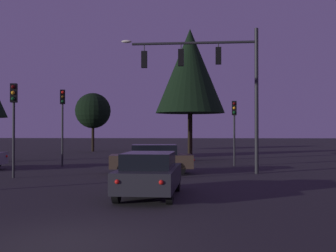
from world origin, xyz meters
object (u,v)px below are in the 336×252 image
object	(u,v)px
traffic_light_median	(234,120)
traffic_light_corner_right	(14,111)
traffic_light_corner_left	(63,112)
tree_behind_sign	(190,71)
tree_center_horizon	(93,111)
traffic_signal_mast_arm	(213,73)
car_crossing_right	(152,159)
car_nearside_lane	(149,174)

from	to	relation	value
traffic_light_median	traffic_light_corner_right	bearing A→B (deg)	-147.91
traffic_light_corner_left	tree_behind_sign	world-z (taller)	tree_behind_sign
tree_behind_sign	tree_center_horizon	xyz separation A→B (m)	(-10.14, 12.91, -2.34)
traffic_light_corner_right	tree_behind_sign	size ratio (longest dim) A/B	0.46
traffic_signal_mast_arm	traffic_light_corner_right	xyz separation A→B (m)	(-9.65, -2.65, -2.14)
traffic_signal_mast_arm	car_crossing_right	xyz separation A→B (m)	(-3.22, -0.51, -4.52)
traffic_light_corner_left	car_nearside_lane	world-z (taller)	traffic_light_corner_left
traffic_light_corner_left	tree_center_horizon	distance (m)	18.13
car_crossing_right	traffic_light_median	bearing A→B (deg)	45.57
car_nearside_lane	tree_behind_sign	xyz separation A→B (m)	(1.56, 16.77, 5.86)
traffic_light_corner_left	car_nearside_lane	size ratio (longest dim) A/B	1.11
traffic_light_median	traffic_light_corner_left	bearing A→B (deg)	-176.43
traffic_light_corner_right	car_nearside_lane	distance (m)	9.06
traffic_light_median	car_nearside_lane	distance (m)	13.27
traffic_light_corner_right	tree_center_horizon	size ratio (longest dim) A/B	0.73
car_nearside_lane	traffic_light_median	bearing A→B (deg)	70.79
car_nearside_lane	tree_center_horizon	size ratio (longest dim) A/B	0.70
traffic_light_corner_right	traffic_light_median	world-z (taller)	traffic_light_corner_right
tree_center_horizon	traffic_signal_mast_arm	bearing A→B (deg)	-62.55
traffic_signal_mast_arm	car_crossing_right	world-z (taller)	traffic_signal_mast_arm
traffic_signal_mast_arm	tree_behind_sign	size ratio (longest dim) A/B	0.78
traffic_light_corner_right	tree_center_horizon	bearing A→B (deg)	93.84
traffic_light_corner_right	tree_behind_sign	bearing A→B (deg)	53.42
traffic_signal_mast_arm	tree_center_horizon	world-z (taller)	traffic_signal_mast_arm
traffic_light_corner_left	tree_center_horizon	world-z (taller)	tree_center_horizon
traffic_signal_mast_arm	traffic_light_median	xyz separation A→B (m)	(1.60, 4.41, -2.39)
traffic_light_corner_left	car_nearside_lane	xyz separation A→B (m)	(6.49, -11.70, -2.59)
traffic_light_corner_left	traffic_light_corner_right	xyz separation A→B (m)	(-0.45, -6.38, -0.21)
car_nearside_lane	tree_behind_sign	bearing A→B (deg)	84.68
traffic_light_corner_right	traffic_light_corner_left	bearing A→B (deg)	85.94
traffic_light_median	tree_center_horizon	xyz separation A→B (m)	(-12.89, 17.32, 1.39)
traffic_light_median	tree_behind_sign	bearing A→B (deg)	121.97
traffic_signal_mast_arm	traffic_light_corner_right	world-z (taller)	traffic_signal_mast_arm
traffic_light_corner_left	car_crossing_right	bearing A→B (deg)	-35.41
tree_behind_sign	traffic_signal_mast_arm	bearing A→B (deg)	-82.58
traffic_signal_mast_arm	car_nearside_lane	bearing A→B (deg)	-108.79
car_crossing_right	traffic_light_corner_left	bearing A→B (deg)	144.59
traffic_light_corner_right	car_nearside_lane	bearing A→B (deg)	-37.45
traffic_light_median	car_crossing_right	bearing A→B (deg)	-134.43
car_nearside_lane	tree_behind_sign	size ratio (longest dim) A/B	0.44
traffic_light_corner_right	tree_center_horizon	xyz separation A→B (m)	(-1.64, 24.37, 1.14)
traffic_light_corner_left	tree_behind_sign	bearing A→B (deg)	32.23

